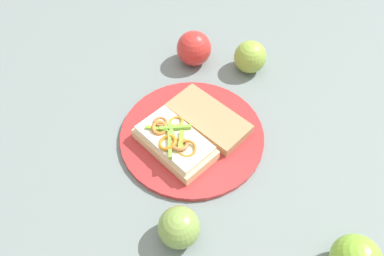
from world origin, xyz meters
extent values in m
plane|color=slate|center=(0.00, 0.00, 0.00)|extent=(2.00, 2.00, 0.00)
cylinder|color=#B93031|center=(0.00, 0.00, 0.01)|extent=(0.28, 0.28, 0.01)
cube|color=beige|center=(0.01, -0.04, 0.02)|extent=(0.17, 0.11, 0.02)
cube|color=#EFE6C7|center=(0.01, -0.04, 0.04)|extent=(0.15, 0.10, 0.01)
torus|color=#C3732F|center=(-0.02, -0.06, 0.05)|extent=(0.04, 0.04, 0.02)
torus|color=#C3753B|center=(0.03, -0.05, 0.05)|extent=(0.05, 0.05, 0.02)
torus|color=#C58427|center=(-0.02, -0.02, 0.05)|extent=(0.03, 0.03, 0.01)
torus|color=#C3781E|center=(0.02, -0.06, 0.05)|extent=(0.04, 0.04, 0.02)
torus|color=#C36B37|center=(-0.03, -0.05, 0.05)|extent=(0.03, 0.03, 0.01)
torus|color=#BF7F2D|center=(0.04, -0.04, 0.05)|extent=(0.05, 0.05, 0.02)
cube|color=#79B139|center=(-0.01, -0.03, 0.05)|extent=(0.03, 0.06, 0.01)
cube|color=#7FAF3A|center=(0.02, -0.06, 0.05)|extent=(0.05, 0.04, 0.01)
cube|color=#85A933|center=(0.02, -0.04, 0.05)|extent=(0.04, 0.03, 0.01)
cube|color=#7EAF30|center=(-0.02, -0.06, 0.05)|extent=(0.03, 0.03, 0.01)
cube|color=#79AE42|center=(0.00, -0.04, 0.05)|extent=(0.04, 0.02, 0.01)
cube|color=tan|center=(-0.01, 0.04, 0.02)|extent=(0.18, 0.12, 0.02)
sphere|color=#8AAD3F|center=(-0.09, 0.21, 0.04)|extent=(0.08, 0.08, 0.07)
sphere|color=#7A9D47|center=(0.16, -0.13, 0.03)|extent=(0.10, 0.10, 0.07)
sphere|color=red|center=(-0.18, 0.12, 0.04)|extent=(0.10, 0.10, 0.08)
camera|label=1|loc=(0.39, -0.26, 0.64)|focal=37.46mm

